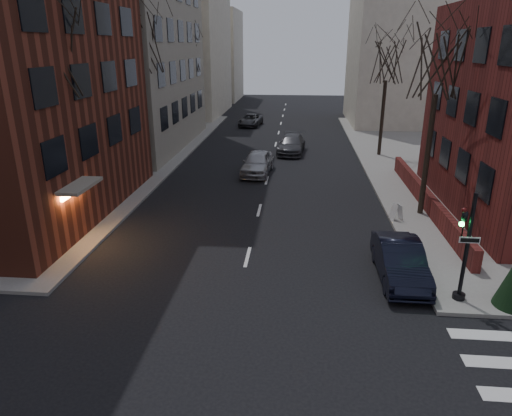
{
  "coord_description": "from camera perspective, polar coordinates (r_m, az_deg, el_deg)",
  "views": [
    {
      "loc": [
        2.04,
        -6.0,
        8.81
      ],
      "look_at": [
        0.3,
        12.82,
        2.0
      ],
      "focal_mm": 32.0,
      "sensor_mm": 36.0,
      "label": 1
    }
  ],
  "objects": [
    {
      "name": "streetlamp_near",
      "position": [
        30.17,
        -14.87,
        10.45
      ],
      "size": [
        0.36,
        0.36,
        6.28
      ],
      "color": "black",
      "rests_on": "sidewalk_far_left"
    },
    {
      "name": "building_distant_lb",
      "position": [
        79.46,
        -5.93,
        18.41
      ],
      "size": [
        10.0,
        12.0,
        14.0
      ],
      "primitive_type": "cube",
      "color": "beige",
      "rests_on": "ground"
    },
    {
      "name": "car_lane_gray",
      "position": [
        39.38,
        4.46,
        7.94
      ],
      "size": [
        2.55,
        5.31,
        1.49
      ],
      "primitive_type": "imported",
      "rotation": [
        0.0,
        0.0,
        -0.09
      ],
      "color": "#3C3C41",
      "rests_on": "ground"
    },
    {
      "name": "parked_sedan",
      "position": [
        18.93,
        17.55,
        -6.32
      ],
      "size": [
        1.65,
        4.65,
        1.53
      ],
      "primitive_type": "imported",
      "rotation": [
        0.0,
        0.0,
        0.01
      ],
      "color": "black",
      "rests_on": "ground"
    },
    {
      "name": "streetlamp_far",
      "position": [
        49.3,
        -6.94,
        14.35
      ],
      "size": [
        0.36,
        0.36,
        6.28
      ],
      "color": "black",
      "rests_on": "sidewalk_far_left"
    },
    {
      "name": "car_lane_far",
      "position": [
        52.83,
        -0.68,
        10.93
      ],
      "size": [
        2.7,
        4.95,
        1.32
      ],
      "primitive_type": "imported",
      "rotation": [
        0.0,
        0.0,
        -0.11
      ],
      "color": "#38383D",
      "rests_on": "ground"
    },
    {
      "name": "car_lane_silver",
      "position": [
        32.73,
        0.15,
        5.68
      ],
      "size": [
        2.28,
        4.94,
        1.64
      ],
      "primitive_type": "imported",
      "rotation": [
        0.0,
        0.0,
        -0.07
      ],
      "color": "#A6A7AB",
      "rests_on": "ground"
    },
    {
      "name": "tree_right_a",
      "position": [
        24.95,
        21.97,
        16.67
      ],
      "size": [
        3.96,
        3.96,
        9.72
      ],
      "color": "#2D231C",
      "rests_on": "sidewalk_far_right"
    },
    {
      "name": "traffic_signal",
      "position": [
        17.53,
        24.56,
        -5.28
      ],
      "size": [
        0.76,
        0.44,
        4.0
      ],
      "color": "black",
      "rests_on": "sidewalk_far_right"
    },
    {
      "name": "tree_left_a",
      "position": [
        22.75,
        -24.33,
        17.31
      ],
      "size": [
        4.18,
        4.18,
        10.26
      ],
      "color": "#2D231C",
      "rests_on": "sidewalk_far_left"
    },
    {
      "name": "tree_left_b",
      "position": [
        33.79,
        -14.25,
        19.42
      ],
      "size": [
        4.4,
        4.4,
        10.8
      ],
      "color": "#2D231C",
      "rests_on": "sidewalk_far_left"
    },
    {
      "name": "building_distant_la",
      "position": [
        63.34,
        -10.96,
        19.65
      ],
      "size": [
        14.0,
        16.0,
        18.0
      ],
      "primitive_type": "cube",
      "color": "beige",
      "rests_on": "ground"
    },
    {
      "name": "low_wall_right",
      "position": [
        27.28,
        20.46,
        1.12
      ],
      "size": [
        0.35,
        16.0,
        1.0
      ],
      "primitive_type": "cube",
      "color": "maroon",
      "rests_on": "sidewalk_far_right"
    },
    {
      "name": "tree_left_c",
      "position": [
        47.27,
        -8.42,
        18.67
      ],
      "size": [
        3.96,
        3.96,
        9.72
      ],
      "color": "#2D231C",
      "rests_on": "sidewalk_far_left"
    },
    {
      "name": "sandwich_board",
      "position": [
        24.87,
        17.18,
        -0.45
      ],
      "size": [
        0.52,
        0.62,
        0.85
      ],
      "primitive_type": "cube",
      "rotation": [
        0.0,
        0.0,
        0.32
      ],
      "color": "white",
      "rests_on": "sidewalk_far_right"
    },
    {
      "name": "tree_right_b",
      "position": [
        38.62,
        16.11,
        17.27
      ],
      "size": [
        3.74,
        3.74,
        9.18
      ],
      "color": "#2D231C",
      "rests_on": "sidewalk_far_right"
    },
    {
      "name": "building_distant_ra",
      "position": [
        57.49,
        19.29,
        17.97
      ],
      "size": [
        14.0,
        14.0,
        16.0
      ],
      "primitive_type": "cube",
      "color": "beige",
      "rests_on": "ground"
    }
  ]
}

